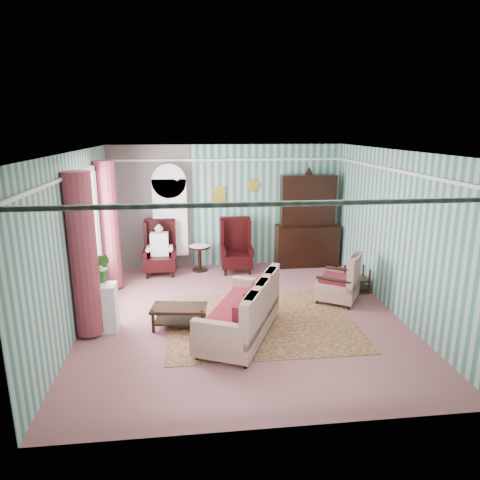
{
  "coord_description": "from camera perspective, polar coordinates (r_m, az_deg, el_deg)",
  "views": [
    {
      "loc": [
        -0.85,
        -7.04,
        3.27
      ],
      "look_at": [
        0.02,
        0.6,
        1.25
      ],
      "focal_mm": 32.0,
      "sensor_mm": 36.0,
      "label": 1
    }
  ],
  "objects": [
    {
      "name": "floor",
      "position": [
        7.81,
        0.33,
        -10.02
      ],
      "size": [
        6.0,
        6.0,
        0.0
      ],
      "primitive_type": "plane",
      "color": "#8C5155",
      "rests_on": "ground"
    },
    {
      "name": "room_shell",
      "position": [
        7.33,
        -4.63,
        4.75
      ],
      "size": [
        5.53,
        6.02,
        2.91
      ],
      "color": "#3D7066",
      "rests_on": "ground"
    },
    {
      "name": "bookcase",
      "position": [
        10.12,
        -9.22,
        2.28
      ],
      "size": [
        0.8,
        0.28,
        2.24
      ],
      "primitive_type": "cube",
      "color": "silver",
      "rests_on": "floor"
    },
    {
      "name": "dresser_hutch",
      "position": [
        10.35,
        9.02,
        2.91
      ],
      "size": [
        1.5,
        0.56,
        2.36
      ],
      "primitive_type": "cube",
      "color": "black",
      "rests_on": "floor"
    },
    {
      "name": "wingback_left",
      "position": [
        9.88,
        -10.65,
        -1.05
      ],
      "size": [
        0.76,
        0.8,
        1.25
      ],
      "primitive_type": "cube",
      "color": "black",
      "rests_on": "floor"
    },
    {
      "name": "wingback_right",
      "position": [
        9.9,
        -0.5,
        -0.76
      ],
      "size": [
        0.76,
        0.8,
        1.25
      ],
      "primitive_type": "cube",
      "color": "black",
      "rests_on": "floor"
    },
    {
      "name": "seated_woman",
      "position": [
        9.89,
        -10.64,
        -1.25
      ],
      "size": [
        0.44,
        0.4,
        1.18
      ],
      "primitive_type": null,
      "color": "silver",
      "rests_on": "floor"
    },
    {
      "name": "round_side_table",
      "position": [
        10.09,
        -5.4,
        -2.45
      ],
      "size": [
        0.5,
        0.5,
        0.6
      ],
      "primitive_type": "cylinder",
      "color": "black",
      "rests_on": "floor"
    },
    {
      "name": "nest_table",
      "position": [
        9.12,
        15.29,
        -5.03
      ],
      "size": [
        0.45,
        0.38,
        0.54
      ],
      "primitive_type": "cube",
      "color": "black",
      "rests_on": "floor"
    },
    {
      "name": "plant_stand",
      "position": [
        7.49,
        -18.15,
        -8.59
      ],
      "size": [
        0.55,
        0.35,
        0.8
      ],
      "primitive_type": "cube",
      "color": "silver",
      "rests_on": "floor"
    },
    {
      "name": "rug",
      "position": [
        7.58,
        2.89,
        -10.81
      ],
      "size": [
        3.2,
        2.6,
        0.01
      ],
      "primitive_type": "cube",
      "color": "#4E1A1F",
      "rests_on": "floor"
    },
    {
      "name": "sofa",
      "position": [
        6.86,
        -0.12,
        -8.6
      ],
      "size": [
        1.63,
        2.18,
        1.11
      ],
      "primitive_type": "cube",
      "rotation": [
        0.0,
        0.0,
        1.15
      ],
      "color": "beige",
      "rests_on": "floor"
    },
    {
      "name": "floral_armchair",
      "position": [
        8.45,
        12.9,
        -5.03
      ],
      "size": [
        1.07,
        1.08,
        0.93
      ],
      "primitive_type": "cube",
      "rotation": [
        0.0,
        0.0,
        1.0
      ],
      "color": "beige",
      "rests_on": "floor"
    },
    {
      "name": "coffee_table",
      "position": [
        7.38,
        -8.08,
        -10.12
      ],
      "size": [
        0.97,
        0.6,
        0.38
      ],
      "primitive_type": "cube",
      "rotation": [
        0.0,
        0.0,
        -0.14
      ],
      "color": "black",
      "rests_on": "floor"
    },
    {
      "name": "potted_plant_a",
      "position": [
        7.23,
        -18.96,
        -4.3
      ],
      "size": [
        0.42,
        0.37,
        0.42
      ],
      "primitive_type": "imported",
      "rotation": [
        0.0,
        0.0,
        -0.11
      ],
      "color": "#28541A",
      "rests_on": "plant_stand"
    },
    {
      "name": "potted_plant_b",
      "position": [
        7.39,
        -17.9,
        -3.53
      ],
      "size": [
        0.33,
        0.3,
        0.49
      ],
      "primitive_type": "imported",
      "rotation": [
        0.0,
        0.0,
        -0.34
      ],
      "color": "#23541A",
      "rests_on": "plant_stand"
    },
    {
      "name": "potted_plant_c",
      "position": [
        7.37,
        -19.08,
        -3.99
      ],
      "size": [
        0.25,
        0.25,
        0.41
      ],
      "primitive_type": "imported",
      "rotation": [
        0.0,
        0.0,
        0.07
      ],
      "color": "#195019",
      "rests_on": "plant_stand"
    }
  ]
}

